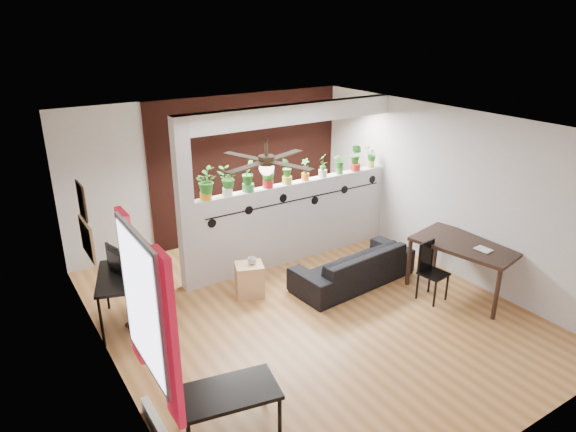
{
  "coord_description": "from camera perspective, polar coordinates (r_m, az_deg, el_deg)",
  "views": [
    {
      "loc": [
        -3.59,
        -5.08,
        3.83
      ],
      "look_at": [
        0.06,
        0.6,
        1.21
      ],
      "focal_mm": 32.0,
      "sensor_mm": 36.0,
      "label": 1
    }
  ],
  "objects": [
    {
      "name": "potted_plant_9",
      "position": [
        9.17,
        9.24,
        6.5
      ],
      "size": [
        0.17,
        0.14,
        0.36
      ],
      "color": "#E8EA52",
      "rests_on": "partition_wall"
    },
    {
      "name": "coffee_table",
      "position": [
        5.31,
        -6.62,
        -19.14
      ],
      "size": [
        1.05,
        0.72,
        0.45
      ],
      "color": "black",
      "rests_on": "ground"
    },
    {
      "name": "office_chair",
      "position": [
        7.06,
        -15.93,
        -8.23
      ],
      "size": [
        0.54,
        0.54,
        1.04
      ],
      "color": "black",
      "rests_on": "ground"
    },
    {
      "name": "book",
      "position": [
        7.62,
        20.55,
        -3.67
      ],
      "size": [
        0.18,
        0.23,
        0.02
      ],
      "primitive_type": "imported",
      "rotation": [
        0.0,
        0.0,
        0.06
      ],
      "color": "gray",
      "rests_on": "dining_table"
    },
    {
      "name": "sofa",
      "position": [
        7.95,
        7.24,
        -5.51
      ],
      "size": [
        1.94,
        0.89,
        0.55
      ],
      "primitive_type": "imported",
      "rotation": [
        0.0,
        0.0,
        3.22
      ],
      "color": "black",
      "rests_on": "ground"
    },
    {
      "name": "monitor",
      "position": [
        7.08,
        -18.72,
        -5.16
      ],
      "size": [
        0.3,
        0.13,
        0.17
      ],
      "primitive_type": "imported",
      "rotation": [
        0.0,
        0.0,
        1.84
      ],
      "color": "black",
      "rests_on": "computer_desk"
    },
    {
      "name": "computer_desk",
      "position": [
        7.02,
        -18.25,
        -6.77
      ],
      "size": [
        0.82,
        1.13,
        0.73
      ],
      "color": "black",
      "rests_on": "ground"
    },
    {
      "name": "potted_plant_4",
      "position": [
        8.13,
        -0.1,
        5.12
      ],
      "size": [
        0.25,
        0.27,
        0.43
      ],
      "color": "gold",
      "rests_on": "partition_wall"
    },
    {
      "name": "folding_chair",
      "position": [
        7.64,
        15.45,
        -5.34
      ],
      "size": [
        0.4,
        0.4,
        0.87
      ],
      "color": "black",
      "rests_on": "ground"
    },
    {
      "name": "cup",
      "position": [
        7.48,
        -4.02,
        -4.96
      ],
      "size": [
        0.13,
        0.13,
        0.1
      ],
      "primitive_type": "imported",
      "rotation": [
        0.0,
        0.0,
        -0.06
      ],
      "color": "gray",
      "rests_on": "cube_shelf"
    },
    {
      "name": "dining_table",
      "position": [
        7.89,
        19.2,
        -3.38
      ],
      "size": [
        1.16,
        1.59,
        0.79
      ],
      "color": "black",
      "rests_on": "ground"
    },
    {
      "name": "potted_plant_2",
      "position": [
        7.78,
        -4.47,
        4.54
      ],
      "size": [
        0.32,
        0.33,
        0.48
      ],
      "color": "#31873E",
      "rests_on": "partition_wall"
    },
    {
      "name": "potted_plant_8",
      "position": [
        8.94,
        7.56,
        6.55
      ],
      "size": [
        0.23,
        0.27,
        0.46
      ],
      "color": "red",
      "rests_on": "partition_wall"
    },
    {
      "name": "potted_plant_1",
      "position": [
        7.64,
        -6.79,
        3.91
      ],
      "size": [
        0.28,
        0.26,
        0.43
      ],
      "color": "white",
      "rests_on": "partition_wall"
    },
    {
      "name": "potted_plant_6",
      "position": [
        8.52,
        3.9,
        5.74
      ],
      "size": [
        0.26,
        0.25,
        0.4
      ],
      "color": "white",
      "rests_on": "partition_wall"
    },
    {
      "name": "ceiling_fan",
      "position": [
        5.74,
        -2.41,
        5.88
      ],
      "size": [
        1.19,
        1.19,
        0.43
      ],
      "color": "black",
      "rests_on": "room_shell"
    },
    {
      "name": "pier_column",
      "position": [
        7.47,
        -11.37,
        0.99
      ],
      "size": [
        0.22,
        0.2,
        2.6
      ],
      "primitive_type": "cube",
      "color": "#BCBCC1",
      "rests_on": "ground"
    },
    {
      "name": "potted_plant_5",
      "position": [
        8.33,
        1.94,
        5.28
      ],
      "size": [
        0.2,
        0.22,
        0.36
      ],
      "color": "orange",
      "rests_on": "partition_wall"
    },
    {
      "name": "corkboard",
      "position": [
        6.6,
        -21.43,
        -2.41
      ],
      "size": [
        0.03,
        0.6,
        0.45
      ],
      "primitive_type": "cube",
      "color": "olive",
      "rests_on": "room_shell"
    },
    {
      "name": "partition_wall",
      "position": [
        8.52,
        0.9,
        -0.53
      ],
      "size": [
        3.6,
        0.18,
        1.35
      ],
      "primitive_type": "cube",
      "color": "#BCBCC1",
      "rests_on": "ground"
    },
    {
      "name": "window_assembly",
      "position": [
        4.64,
        -15.62,
        -9.69
      ],
      "size": [
        0.09,
        1.3,
        1.55
      ],
      "color": "white",
      "rests_on": "room_shell"
    },
    {
      "name": "room_shell",
      "position": [
        6.71,
        2.31,
        -0.94
      ],
      "size": [
        6.3,
        7.1,
        2.9
      ],
      "color": "#9A6432",
      "rests_on": "ground"
    },
    {
      "name": "brick_panel",
      "position": [
        9.51,
        -4.01,
        5.74
      ],
      "size": [
        3.9,
        0.05,
        2.6
      ],
      "primitive_type": "cube",
      "color": "maroon",
      "rests_on": "ground"
    },
    {
      "name": "ceiling_header",
      "position": [
        8.03,
        0.97,
        11.32
      ],
      "size": [
        3.6,
        0.18,
        0.3
      ],
      "primitive_type": "cube",
      "color": "silver",
      "rests_on": "room_shell"
    },
    {
      "name": "potted_plant_7",
      "position": [
        8.73,
        5.76,
        5.94
      ],
      "size": [
        0.2,
        0.18,
        0.37
      ],
      "color": "green",
      "rests_on": "partition_wall"
    },
    {
      "name": "vine_decal",
      "position": [
        8.3,
        1.28,
        1.86
      ],
      "size": [
        3.31,
        0.01,
        0.3
      ],
      "color": "black",
      "rests_on": "partition_wall"
    },
    {
      "name": "potted_plant_3",
      "position": [
        7.95,
        -2.24,
        4.85
      ],
      "size": [
        0.2,
        0.25,
        0.46
      ],
      "color": "red",
      "rests_on": "partition_wall"
    },
    {
      "name": "cube_shelf",
      "position": [
        7.59,
        -4.3,
        -7.04
      ],
      "size": [
        0.49,
        0.46,
        0.49
      ],
      "primitive_type": "cube",
      "rotation": [
        0.0,
        0.0,
        -0.33
      ],
      "color": "tan",
      "rests_on": "ground"
    },
    {
      "name": "framed_art",
      "position": [
        6.38,
        -21.95,
        1.55
      ],
      "size": [
        0.03,
        0.34,
        0.44
      ],
      "color": "#8C7259",
      "rests_on": "room_shell"
    },
    {
      "name": "potted_plant_0",
      "position": [
        7.49,
        -9.2,
        3.61
      ],
      "size": [
        0.21,
        0.26,
        0.47
      ],
      "color": "orange",
      "rests_on": "partition_wall"
    }
  ]
}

